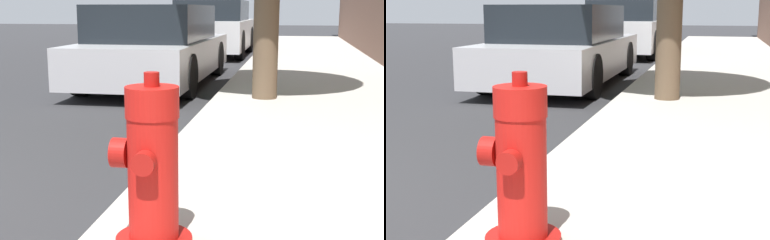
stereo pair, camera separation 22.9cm
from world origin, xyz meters
The scene contains 3 objects.
fire_hydrant centered at (2.44, 0.29, 0.50)m, with size 0.36×0.35×0.79m.
parked_car_near centered at (0.86, 6.47, 0.61)m, with size 1.73×4.44×1.26m.
parked_car_mid centered at (0.93, 12.15, 0.70)m, with size 1.82×4.13×1.42m.
Camera 1 is at (3.05, -1.91, 1.20)m, focal length 50.00 mm.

